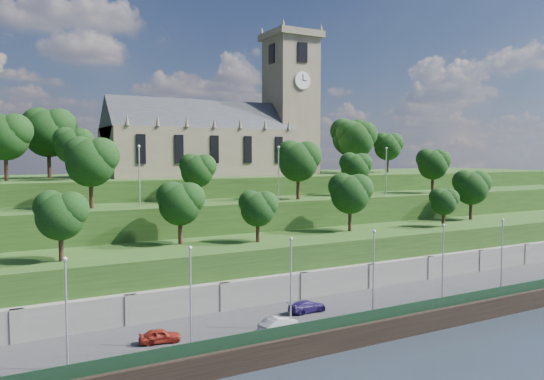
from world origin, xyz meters
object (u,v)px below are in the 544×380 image
car_left (160,336)px  car_middle (278,324)px  car_right (307,306)px  church (226,133)px

car_left → car_middle: size_ratio=0.89×
car_right → church: bearing=-13.2°
car_left → church: bearing=-21.3°
car_left → car_middle: 10.97m
church → car_left: (-24.75, -40.95, -19.90)m
church → car_middle: (-14.02, -43.25, -19.85)m
car_middle → car_right: (5.65, 3.74, -0.06)m
church → car_left: 51.82m
church → car_left: bearing=-121.1°
church → car_right: church is taller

